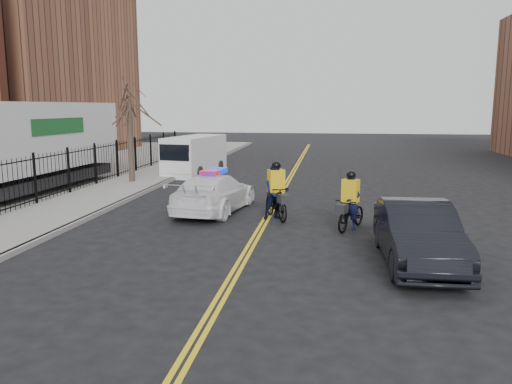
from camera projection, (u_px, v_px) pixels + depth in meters
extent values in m
plane|color=black|center=(252.00, 244.00, 13.99)|extent=(120.00, 120.00, 0.00)
cube|color=yellow|center=(278.00, 195.00, 21.80)|extent=(0.10, 60.00, 0.01)
cube|color=yellow|center=(282.00, 195.00, 21.78)|extent=(0.10, 60.00, 0.01)
cube|color=gray|center=(117.00, 189.00, 22.86)|extent=(3.00, 60.00, 0.15)
cube|color=gray|center=(149.00, 190.00, 22.64)|extent=(0.20, 60.00, 0.15)
cube|color=brown|center=(12.00, 66.00, 39.53)|extent=(14.00, 18.00, 14.00)
cylinder|color=#372920|center=(130.00, 141.00, 24.47)|extent=(0.28, 0.28, 4.00)
imported|color=white|center=(214.00, 193.00, 18.19)|extent=(2.59, 5.07, 1.41)
cube|color=#0C26CC|center=(214.00, 172.00, 18.05)|extent=(0.75, 1.36, 0.16)
imported|color=black|center=(418.00, 234.00, 12.09)|extent=(1.75, 4.68, 1.53)
cube|color=white|center=(195.00, 155.00, 28.45)|extent=(2.67, 5.29, 2.15)
cube|color=white|center=(178.00, 162.00, 26.41)|extent=(1.92, 1.04, 1.12)
cube|color=black|center=(174.00, 153.00, 25.97)|extent=(1.68, 0.37, 0.84)
cylinder|color=black|center=(169.00, 171.00, 27.44)|extent=(0.34, 0.68, 0.66)
cylinder|color=black|center=(199.00, 172.00, 26.90)|extent=(0.34, 0.68, 0.66)
cylinder|color=black|center=(192.00, 165.00, 30.25)|extent=(0.34, 0.68, 0.66)
cylinder|color=black|center=(220.00, 166.00, 29.71)|extent=(0.34, 0.68, 0.66)
cube|color=silver|center=(19.00, 137.00, 21.21)|extent=(3.12, 12.96, 2.97)
cube|color=black|center=(23.00, 183.00, 21.54)|extent=(2.69, 11.95, 0.49)
cylinder|color=black|center=(88.00, 168.00, 26.80)|extent=(0.12, 0.12, 1.09)
cube|color=#195926|center=(60.00, 126.00, 21.84)|extent=(0.19, 3.95, 0.69)
imported|color=black|center=(350.00, 214.00, 15.64)|extent=(1.40, 2.00, 0.99)
imported|color=black|center=(350.00, 203.00, 15.58)|extent=(0.74, 0.63, 1.71)
cube|color=gold|center=(351.00, 191.00, 15.52)|extent=(0.58, 0.50, 0.72)
sphere|color=black|center=(351.00, 175.00, 15.44)|extent=(0.29, 0.29, 0.29)
cube|color=black|center=(341.00, 209.00, 15.05)|extent=(0.43, 0.45, 0.26)
imported|color=black|center=(276.00, 202.00, 17.00)|extent=(1.40, 2.02, 1.19)
imported|color=black|center=(276.00, 193.00, 16.95)|extent=(1.11, 1.03, 1.84)
cube|color=gold|center=(276.00, 181.00, 16.88)|extent=(0.63, 0.56, 0.77)
sphere|color=black|center=(276.00, 166.00, 16.79)|extent=(0.31, 0.31, 0.31)
cube|color=black|center=(284.00, 199.00, 16.29)|extent=(0.47, 0.49, 0.29)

